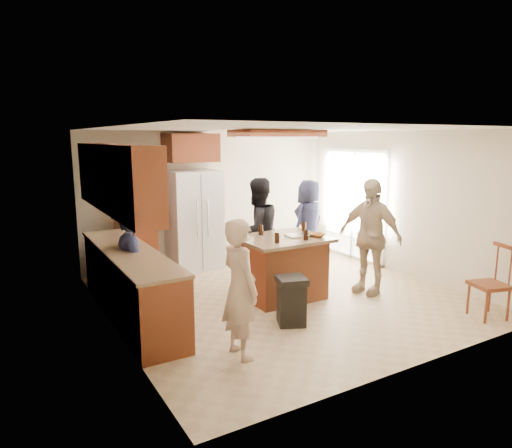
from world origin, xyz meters
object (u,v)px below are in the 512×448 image
person_behind_left (257,231)px  kitchen_island (282,267)px  person_front_left (240,289)px  person_behind_right (309,222)px  person_counter (135,258)px  trash_bin (291,300)px  person_side_right (369,236)px  refrigerator (194,220)px  spindle_chair (491,285)px

person_behind_left → kitchen_island: bearing=80.3°
person_front_left → person_behind_right: bearing=-49.7°
person_counter → trash_bin: 2.19m
person_behind_left → person_behind_right: bearing=-166.0°
person_side_right → refrigerator: size_ratio=0.99×
refrigerator → spindle_chair: (2.48, -4.19, -0.45)m
trash_bin → spindle_chair: size_ratio=0.63×
person_front_left → kitchen_island: bearing=-49.5°
person_front_left → spindle_chair: (3.40, -0.72, -0.32)m
person_front_left → person_behind_left: bearing=-36.9°
person_behind_right → person_counter: 3.67m
person_behind_left → refrigerator: (-0.56, 1.32, 0.03)m
trash_bin → person_behind_left: bearing=73.8°
person_side_right → refrigerator: refrigerator is taller
kitchen_island → person_counter: bearing=166.2°
person_side_right → spindle_chair: bearing=7.2°
person_behind_right → trash_bin: bearing=31.2°
person_behind_right → refrigerator: 2.17m
kitchen_island → person_behind_left: bearing=87.1°
person_counter → trash_bin: person_counter is taller
person_side_right → spindle_chair: 1.78m
person_behind_left → person_behind_right: person_behind_left is taller
person_behind_left → refrigerator: bearing=-73.7°
person_behind_right → trash_bin: 3.04m
person_behind_left → person_side_right: person_side_right is taller
person_side_right → refrigerator: (-1.80, 2.60, 0.01)m
person_side_right → kitchen_island: (-1.28, 0.47, -0.42)m
kitchen_island → trash_bin: 1.02m
person_behind_left → trash_bin: person_behind_left is taller
person_counter → refrigerator: (1.54, 1.63, 0.12)m
trash_bin → person_behind_right: bearing=49.2°
person_behind_left → person_counter: person_behind_left is taller
person_front_left → refrigerator: refrigerator is taller
refrigerator → person_side_right: bearing=-55.3°
spindle_chair → person_front_left: bearing=168.1°
refrigerator → trash_bin: refrigerator is taller
person_counter → spindle_chair: bearing=-126.6°
person_counter → kitchen_island: bearing=-108.0°
person_behind_right → kitchen_island: 2.06m
person_behind_right → person_side_right: person_side_right is taller
person_behind_left → trash_bin: (-0.50, -1.72, -0.55)m
person_behind_right → person_side_right: bearing=65.2°
person_behind_left → refrigerator: 1.43m
person_front_left → person_counter: person_counter is taller
person_front_left → person_side_right: size_ratio=0.87×
person_front_left → spindle_chair: bearing=-104.2°
person_behind_right → spindle_chair: person_behind_right is taller
person_behind_right → person_counter: bearing=-4.3°
person_side_right → spindle_chair: size_ratio=1.79×
person_behind_right → person_side_right: (-0.22, -1.84, 0.09)m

